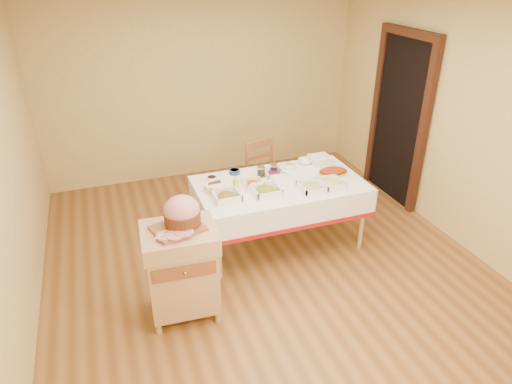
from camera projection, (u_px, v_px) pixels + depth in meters
room_shell at (264, 150)px, 4.37m from camera, size 5.00×5.00×5.00m
doorway at (399, 117)px, 5.87m from camera, size 0.09×1.10×2.20m
dining_table at (280, 196)px, 5.03m from camera, size 1.82×1.02×0.76m
butcher_cart at (182, 267)px, 4.02m from camera, size 0.67×0.57×0.90m
dining_chair at (266, 179)px, 5.66m from camera, size 0.51×0.50×0.96m
ham_on_board at (181, 214)px, 3.83m from camera, size 0.44×0.42×0.29m
serving_dish_a at (227, 196)px, 4.60m from camera, size 0.27×0.27×0.12m
serving_dish_b at (266, 190)px, 4.72m from camera, size 0.28×0.28×0.11m
serving_dish_c at (312, 187)px, 4.79m from camera, size 0.26×0.26×0.11m
serving_dish_d at (330, 183)px, 4.87m from camera, size 0.26×0.26×0.10m
serving_dish_e at (253, 183)px, 4.88m from camera, size 0.21×0.20×0.10m
serving_dish_f at (274, 174)px, 5.09m from camera, size 0.22×0.21×0.10m
small_bowl_left at (212, 179)px, 4.98m from camera, size 0.12×0.12×0.06m
small_bowl_mid at (234, 171)px, 5.15m from camera, size 0.12×0.12×0.05m
small_bowl_right at (289, 166)px, 5.27m from camera, size 0.12×0.12×0.06m
bowl_white_imported at (265, 169)px, 5.23m from camera, size 0.19×0.19×0.04m
bowl_small_imported at (305, 161)px, 5.41m from camera, size 0.18×0.18×0.05m
preserve_jar_left at (261, 172)px, 5.08m from camera, size 0.09×0.09×0.12m
preserve_jar_right at (274, 169)px, 5.15m from camera, size 0.09×0.09×0.11m
mustard_bottle at (235, 184)px, 4.74m from camera, size 0.06×0.06×0.19m
bread_basket at (215, 187)px, 4.77m from camera, size 0.23×0.23×0.10m
plate_stack at (320, 160)px, 5.42m from camera, size 0.23×0.23×0.08m
brass_platter at (333, 172)px, 5.16m from camera, size 0.34×0.24×0.04m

